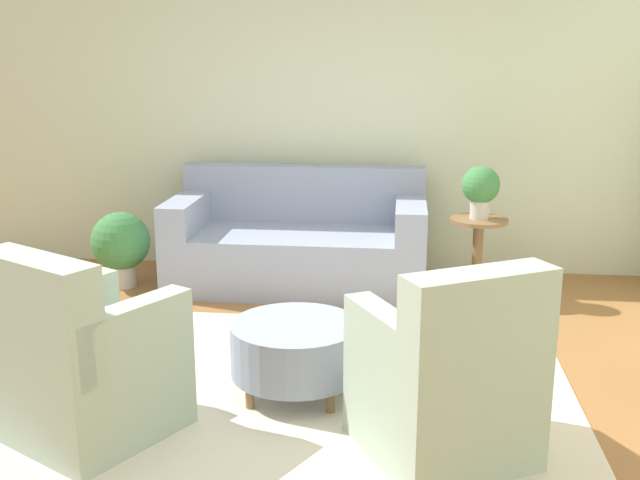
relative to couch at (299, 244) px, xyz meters
The scene contains 10 objects.
ground_plane 2.02m from the couch, 84.54° to the right, with size 16.00×16.00×0.00m, color #996638.
wall_back 1.24m from the couch, 72.90° to the left, with size 9.06×0.12×2.80m.
rug 2.01m from the couch, 84.54° to the right, with size 3.33×2.33×0.01m.
couch is the anchor object (origin of this frame).
armchair_left 2.75m from the couch, 104.92° to the right, with size 0.97×0.99×0.98m.
armchair_right 2.87m from the couch, 67.78° to the right, with size 0.97×0.99×0.98m.
ottoman_table 2.08m from the couch, 82.51° to the right, with size 0.74×0.74×0.41m.
side_table 1.46m from the couch, ahead, with size 0.45×0.45×0.63m.
potted_plant_on_side_table 1.55m from the couch, ahead, with size 0.29×0.29×0.41m.
potted_plant_floor 1.46m from the couch, behind, with size 0.48×0.48×0.63m.
Camera 1 is at (0.66, -3.98, 1.91)m, focal length 42.00 mm.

